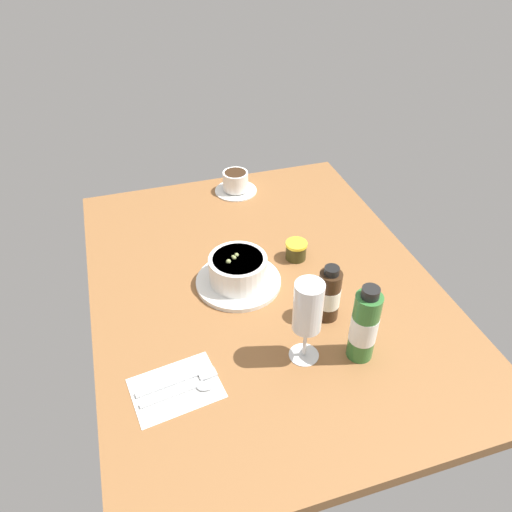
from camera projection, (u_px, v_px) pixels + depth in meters
The scene contains 8 objects.
ground_plane at pixel (263, 287), 125.03cm from camera, with size 110.00×84.00×3.00cm, color brown.
porridge_bowl at pixel (238, 271), 121.47cm from camera, with size 21.26×21.26×8.72cm.
cutlery_setting at pixel (178, 387), 98.78cm from camera, with size 15.01×18.95×0.90cm.
coffee_cup at pixel (236, 183), 157.34cm from camera, with size 13.44×13.44×6.79cm.
wine_glass at pixel (308, 310), 97.31cm from camera, with size 6.44×6.44×20.15cm.
jam_jar at pixel (296, 250), 130.47cm from camera, with size 5.73×5.73×4.99cm.
sauce_bottle_green at pixel (364, 326), 100.57cm from camera, with size 5.66×5.66×18.82cm.
sauce_bottle_brown at pixel (329, 295), 110.86cm from camera, with size 5.24×5.24×14.47cm.
Camera 1 is at (88.63, -29.33, 82.06)cm, focal length 34.64 mm.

